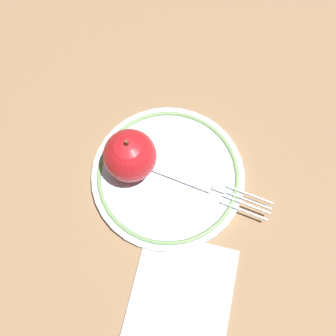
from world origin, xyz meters
The scene contains 5 objects.
ground_plane centered at (0.00, 0.00, 0.00)m, with size 2.00×2.00×0.00m, color #896848.
plate centered at (0.02, -0.02, 0.01)m, with size 0.21×0.21×0.01m.
apple_red_whole centered at (0.03, -0.06, 0.05)m, with size 0.07×0.07×0.08m.
fork centered at (0.01, 0.03, 0.02)m, with size 0.05×0.19×0.00m.
napkin_folded centered at (0.14, 0.08, 0.00)m, with size 0.14×0.12×0.01m, color #B4C2C7.
Camera 1 is at (0.17, 0.08, 0.49)m, focal length 40.00 mm.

